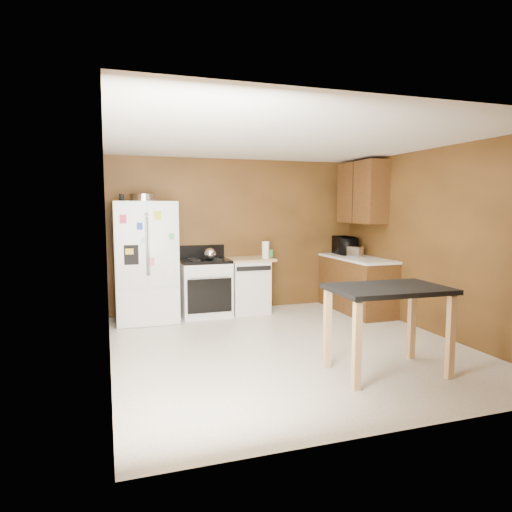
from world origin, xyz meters
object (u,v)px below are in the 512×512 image
roasting_pan (144,198)px  pen_cup (121,197)px  dishwasher (248,285)px  gas_range (205,287)px  island (388,300)px  green_canister (270,253)px  kettle (210,254)px  toaster (355,252)px  microwave (345,246)px  paper_towel (266,250)px  refrigerator (146,262)px

roasting_pan → pen_cup: same height
dishwasher → pen_cup: bearing=-175.9°
gas_range → island: bearing=-67.7°
pen_cup → green_canister: size_ratio=0.87×
island → green_canister: bearing=92.5°
kettle → toaster: (2.35, -0.33, -0.01)m
roasting_pan → microwave: bearing=1.0°
kettle → island: size_ratio=0.15×
paper_towel → green_canister: (0.14, 0.20, -0.08)m
microwave → gas_range: (-2.47, 0.01, -0.58)m
roasting_pan → dishwasher: 2.15m
paper_towel → toaster: size_ratio=1.18×
pen_cup → dishwasher: size_ratio=0.12×
dishwasher → island: island is taller
toaster → island: toaster is taller
green_canister → toaster: bearing=-22.8°
roasting_pan → green_canister: size_ratio=3.49×
roasting_pan → pen_cup: bearing=-171.8°
gas_range → dishwasher: gas_range is taller
roasting_pan → refrigerator: size_ratio=0.23×
dishwasher → refrigerator: bearing=-177.0°
paper_towel → microwave: size_ratio=0.54×
toaster → island: bearing=-137.6°
gas_range → toaster: bearing=-10.5°
paper_towel → refrigerator: 1.89m
green_canister → toaster: (1.29, -0.54, 0.03)m
refrigerator → gas_range: refrigerator is taller
roasting_pan → refrigerator: 0.95m
kettle → toaster: size_ratio=0.80×
roasting_pan → green_canister: 2.23m
microwave → refrigerator: refrigerator is taller
pen_cup → dishwasher: 2.41m
refrigerator → microwave: bearing=0.8°
refrigerator → paper_towel: bearing=-1.3°
paper_towel → roasting_pan: bearing=179.0°
pen_cup → refrigerator: pen_cup is taller
toaster → pen_cup: bearing=151.0°
toaster → refrigerator: (-3.33, 0.39, -0.08)m
refrigerator → kettle: bearing=-3.2°
paper_towel → gas_range: paper_towel is taller
green_canister → dishwasher: 0.64m
refrigerator → dishwasher: 1.69m
refrigerator → gas_range: size_ratio=1.64×
paper_towel → dishwasher: 0.64m
gas_range → dishwasher: (0.72, 0.02, -0.01)m
pen_cup → green_canister: 2.53m
green_canister → dishwasher: (-0.40, -0.07, -0.50)m
pen_cup → microwave: (3.70, 0.10, -0.81)m
pen_cup → refrigerator: (0.32, 0.06, -0.95)m
kettle → toaster: bearing=-8.1°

